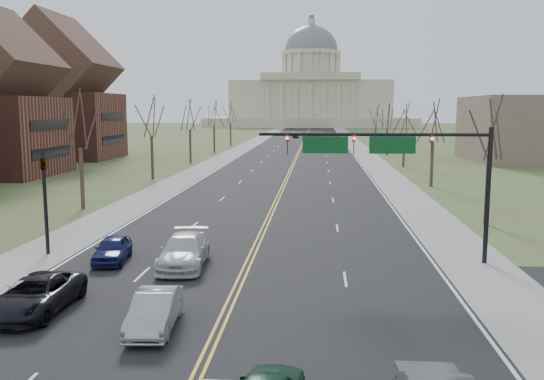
% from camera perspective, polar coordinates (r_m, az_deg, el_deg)
% --- Properties ---
extents(ground, '(600.00, 600.00, 0.00)m').
position_cam_1_polar(ground, '(19.20, -7.08, -17.14)').
color(ground, '#4A562B').
rests_on(ground, ground).
extents(road, '(20.00, 380.00, 0.01)m').
position_cam_1_polar(road, '(127.30, 2.96, 4.44)').
color(road, black).
rests_on(road, ground).
extents(cross_road, '(120.00, 14.00, 0.01)m').
position_cam_1_polar(cross_road, '(24.66, -4.22, -11.23)').
color(cross_road, black).
rests_on(cross_road, ground).
extents(sidewalk_left, '(4.00, 380.00, 0.03)m').
position_cam_1_polar(sidewalk_left, '(128.20, -2.42, 4.47)').
color(sidewalk_left, gray).
rests_on(sidewalk_left, ground).
extents(sidewalk_right, '(4.00, 380.00, 0.03)m').
position_cam_1_polar(sidewalk_right, '(127.52, 8.37, 4.38)').
color(sidewalk_right, gray).
rests_on(sidewalk_right, ground).
extents(center_line, '(0.42, 380.00, 0.01)m').
position_cam_1_polar(center_line, '(127.30, 2.96, 4.44)').
color(center_line, gold).
rests_on(center_line, road).
extents(edge_line_left, '(0.15, 380.00, 0.01)m').
position_cam_1_polar(edge_line_left, '(127.95, -1.44, 4.47)').
color(edge_line_left, silver).
rests_on(edge_line_left, road).
extents(edge_line_right, '(0.15, 380.00, 0.01)m').
position_cam_1_polar(edge_line_right, '(127.39, 7.38, 4.39)').
color(edge_line_right, silver).
rests_on(edge_line_right, road).
extents(capitol, '(90.00, 60.00, 50.00)m').
position_cam_1_polar(capitol, '(266.99, 3.87, 9.41)').
color(capitol, beige).
rests_on(capitol, ground).
extents(signal_mast, '(12.12, 0.44, 7.20)m').
position_cam_1_polar(signal_mast, '(30.81, 11.71, 3.47)').
color(signal_mast, black).
rests_on(signal_mast, ground).
extents(signal_left, '(0.32, 0.36, 6.00)m').
position_cam_1_polar(signal_left, '(34.32, -21.61, 0.09)').
color(signal_left, black).
rests_on(signal_left, ground).
extents(tree_r_0, '(3.74, 3.74, 8.50)m').
position_cam_1_polar(tree_r_0, '(42.70, 20.83, 5.42)').
color(tree_r_0, '#392922').
rests_on(tree_r_0, ground).
extents(tree_l_0, '(3.96, 3.96, 9.00)m').
position_cam_1_polar(tree_l_0, '(48.90, -18.55, 6.27)').
color(tree_l_0, '#392922').
rests_on(tree_l_0, ground).
extents(tree_r_1, '(3.74, 3.74, 8.50)m').
position_cam_1_polar(tree_r_1, '(62.15, 15.70, 6.33)').
color(tree_r_1, '#392922').
rests_on(tree_r_1, ground).
extents(tree_l_1, '(3.96, 3.96, 9.00)m').
position_cam_1_polar(tree_l_1, '(67.75, -11.89, 6.91)').
color(tree_l_1, '#392922').
rests_on(tree_l_1, ground).
extents(tree_r_2, '(3.74, 3.74, 8.50)m').
position_cam_1_polar(tree_r_2, '(81.86, 13.02, 6.79)').
color(tree_r_2, '#392922').
rests_on(tree_r_2, ground).
extents(tree_l_2, '(3.96, 3.96, 9.00)m').
position_cam_1_polar(tree_l_2, '(87.12, -8.15, 7.24)').
color(tree_l_2, '#392922').
rests_on(tree_l_2, ground).
extents(tree_r_3, '(3.74, 3.74, 8.50)m').
position_cam_1_polar(tree_r_3, '(101.69, 11.39, 7.06)').
color(tree_r_3, '#392922').
rests_on(tree_r_3, ground).
extents(tree_l_3, '(3.96, 3.96, 9.00)m').
position_cam_1_polar(tree_l_3, '(106.72, -5.78, 7.43)').
color(tree_l_3, '#392922').
rests_on(tree_l_3, ground).
extents(tree_r_4, '(3.74, 3.74, 8.50)m').
position_cam_1_polar(tree_r_4, '(121.58, 10.28, 7.24)').
color(tree_r_4, '#392922').
rests_on(tree_r_4, ground).
extents(tree_l_4, '(3.96, 3.96, 9.00)m').
position_cam_1_polar(tree_l_4, '(126.45, -4.14, 7.55)').
color(tree_l_4, '#392922').
rests_on(tree_l_4, ground).
extents(bldg_left_far, '(17.10, 14.28, 23.25)m').
position_cam_1_polar(bldg_left_far, '(100.06, -20.21, 8.42)').
color(bldg_left_far, brown).
rests_on(bldg_left_far, ground).
extents(car_sb_inner_lead, '(1.79, 4.34, 1.40)m').
position_cam_1_polar(car_sb_inner_lead, '(22.25, -11.54, -11.64)').
color(car_sb_inner_lead, '#97999E').
rests_on(car_sb_inner_lead, road).
extents(car_sb_outer_lead, '(2.45, 5.22, 1.44)m').
position_cam_1_polar(car_sb_outer_lead, '(25.33, -22.33, -9.58)').
color(car_sb_outer_lead, black).
rests_on(car_sb_outer_lead, road).
extents(car_sb_inner_second, '(2.66, 5.73, 1.62)m').
position_cam_1_polar(car_sb_inner_second, '(30.34, -8.72, -5.99)').
color(car_sb_inner_second, '#BCBCBC').
rests_on(car_sb_inner_second, road).
extents(car_sb_outer_second, '(2.08, 4.14, 1.35)m').
position_cam_1_polar(car_sb_outer_second, '(32.09, -15.53, -5.66)').
color(car_sb_outer_second, '#171B50').
rests_on(car_sb_outer_second, road).
extents(car_far_nb, '(2.42, 4.91, 1.34)m').
position_cam_1_polar(car_far_nb, '(110.05, 3.70, 4.21)').
color(car_far_nb, black).
rests_on(car_far_nb, road).
extents(car_far_sb, '(1.97, 4.44, 1.48)m').
position_cam_1_polar(car_far_sb, '(158.40, 2.33, 5.44)').
color(car_far_sb, '#48494F').
rests_on(car_far_sb, road).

